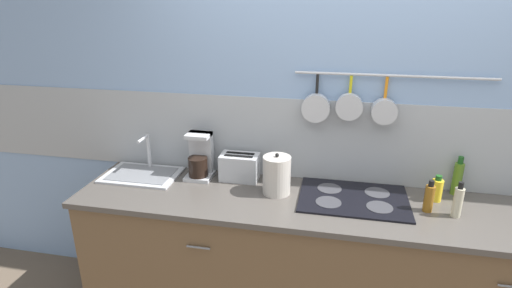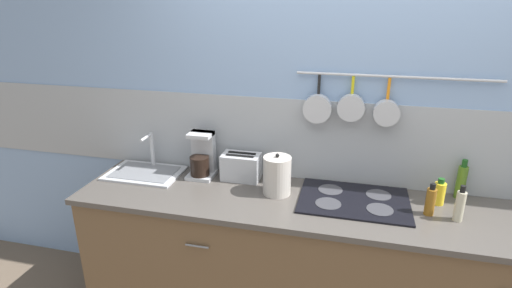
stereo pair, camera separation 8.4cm
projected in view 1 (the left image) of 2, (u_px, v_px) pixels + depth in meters
wall_back at (351, 128)px, 2.53m from camera, size 7.20×0.15×2.60m
cabinet_base at (341, 273)px, 2.49m from camera, size 3.24×0.62×0.89m
countertop at (347, 207)px, 2.33m from camera, size 3.28×0.64×0.03m
sink_basin at (142, 173)px, 2.70m from camera, size 0.49×0.34×0.25m
coffee_maker at (200, 159)px, 2.65m from camera, size 0.17×0.18×0.31m
toaster at (240, 167)px, 2.62m from camera, size 0.26×0.15×0.18m
kettle at (277, 175)px, 2.43m from camera, size 0.17×0.17×0.26m
cooktop at (353, 198)px, 2.38m from camera, size 0.64×0.45×0.01m
bottle_dish_soap at (429, 198)px, 2.23m from camera, size 0.05×0.05×0.19m
bottle_cooking_wine at (437, 190)px, 2.35m from camera, size 0.07×0.07×0.16m
bottle_vinegar at (458, 202)px, 2.17m from camera, size 0.05×0.05×0.21m
bottle_sesame_oil at (457, 178)px, 2.41m from camera, size 0.06×0.06×0.25m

